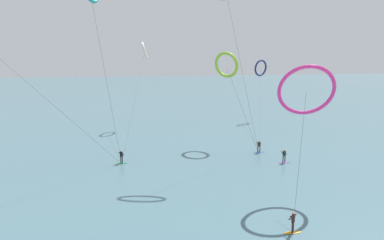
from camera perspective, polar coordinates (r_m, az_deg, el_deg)
The scene contains 9 objects.
sea_water at distance 119.90m, azimuth -7.50°, elevation 4.28°, with size 400.00×200.00×0.08m, color #476B75.
surfer_amber at distance 27.85m, azimuth 16.27°, elevation -16.05°, with size 1.40×0.73×1.70m.
surfer_cobalt at distance 47.93m, azimuth 10.96°, elevation -4.44°, with size 1.40×0.68×1.70m.
surfer_violet at distance 44.28m, azimuth 14.91°, elevation -5.87°, with size 1.40×0.61×1.70m.
surfer_emerald at distance 43.33m, azimuth -11.54°, elevation -6.09°, with size 1.40×0.73×1.70m.
kite_magenta at distance 33.55m, azimuth 18.30°, elevation 4.62°, with size 7.28×9.11×12.39m.
kite_navy at distance 72.40m, azimuth 11.23°, elevation 8.38°, with size 11.18×25.35×12.25m.
kite_lime at distance 51.60m, azimuth 5.68°, elevation 9.02°, with size 4.72×8.43×13.67m.
kite_ivory at distance 65.37m, azimuth -7.80°, elevation 11.21°, with size 5.12×25.50×15.55m.
Camera 1 is at (-6.36, -10.59, 13.13)m, focal length 32.41 mm.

